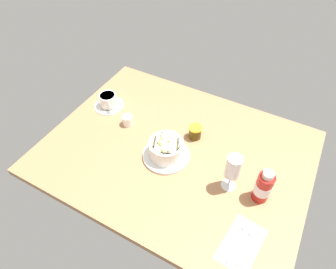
{
  "coord_description": "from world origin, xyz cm",
  "views": [
    {
      "loc": [
        35.52,
        -72.21,
        95.2
      ],
      "look_at": [
        -4.43,
        1.03,
        6.46
      ],
      "focal_mm": 31.1,
      "sensor_mm": 36.0,
      "label": 1
    }
  ],
  "objects": [
    {
      "name": "porridge_bowl",
      "position": [
        -2.06,
        -4.93,
        4.26
      ],
      "size": [
        19.71,
        19.71,
        9.26
      ],
      "color": "white",
      "rests_on": "ground_plane"
    },
    {
      "name": "cutlery_setting",
      "position": [
        38.06,
        -25.44,
        0.26
      ],
      "size": [
        13.29,
        19.93,
        0.9
      ],
      "color": "white",
      "rests_on": "ground_plane"
    },
    {
      "name": "sauce_bottle_red",
      "position": [
        37.89,
        -5.55,
        6.8
      ],
      "size": [
        6.06,
        6.06,
        15.19
      ],
      "color": "#B21E19",
      "rests_on": "ground_plane"
    },
    {
      "name": "ground_plane",
      "position": [
        0.0,
        0.0,
        -1.5
      ],
      "size": [
        110.0,
        84.0,
        3.0
      ],
      "primitive_type": "cube",
      "color": "#A8754C"
    },
    {
      "name": "creamer_jug",
      "position": [
        -26.99,
        3.43,
        2.47
      ],
      "size": [
        5.68,
        4.89,
        5.38
      ],
      "color": "white",
      "rests_on": "ground_plane"
    },
    {
      "name": "jam_jar",
      "position": [
        3.79,
        10.83,
        3.09
      ],
      "size": [
        5.73,
        5.73,
        6.11
      ],
      "color": "#42320A",
      "rests_on": "ground_plane"
    },
    {
      "name": "wine_glass",
      "position": [
        26.04,
        -6.22,
        11.09
      ],
      "size": [
        5.7,
        5.7,
        16.63
      ],
      "color": "white",
      "rests_on": "ground_plane"
    },
    {
      "name": "coffee_cup",
      "position": [
        -42.22,
        9.5,
        3.08
      ],
      "size": [
        14.37,
        14.37,
        6.78
      ],
      "color": "white",
      "rests_on": "ground_plane"
    }
  ]
}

